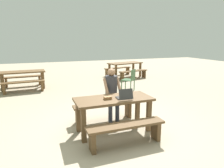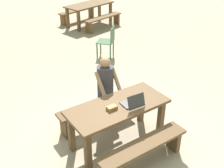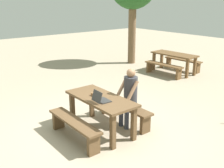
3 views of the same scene
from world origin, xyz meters
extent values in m
plane|color=tan|center=(0.00, 0.00, 0.00)|extent=(30.00, 30.00, 0.00)
cube|color=brown|center=(0.00, 0.00, 0.73)|extent=(1.64, 0.72, 0.05)
cube|color=brown|center=(-0.72, -0.26, 0.35)|extent=(0.09, 0.09, 0.70)
cube|color=brown|center=(0.72, -0.26, 0.35)|extent=(0.09, 0.09, 0.70)
cube|color=brown|center=(-0.72, 0.26, 0.35)|extent=(0.09, 0.09, 0.70)
cube|color=brown|center=(0.72, 0.26, 0.35)|extent=(0.09, 0.09, 0.70)
cube|color=brown|center=(0.00, -0.65, 0.41)|extent=(1.51, 0.30, 0.05)
cube|color=brown|center=(-0.66, -0.65, 0.19)|extent=(0.08, 0.24, 0.38)
cube|color=brown|center=(0.66, -0.65, 0.19)|extent=(0.08, 0.24, 0.38)
cube|color=brown|center=(0.00, 0.65, 0.41)|extent=(1.51, 0.30, 0.05)
cube|color=brown|center=(-0.66, 0.65, 0.19)|extent=(0.08, 0.24, 0.38)
cube|color=brown|center=(0.66, 0.65, 0.19)|extent=(0.08, 0.24, 0.38)
cube|color=#2D2D2D|center=(0.19, -0.08, 0.76)|extent=(0.31, 0.24, 0.02)
cube|color=#2D2D2D|center=(0.18, -0.22, 0.88)|extent=(0.30, 0.09, 0.21)
cube|color=black|center=(0.19, -0.22, 0.88)|extent=(0.28, 0.08, 0.19)
cube|color=olive|center=(-0.15, -0.04, 0.78)|extent=(0.16, 0.10, 0.06)
cylinder|color=#333847|center=(0.10, 0.47, 0.21)|extent=(0.10, 0.10, 0.43)
cylinder|color=#333847|center=(0.28, 0.47, 0.21)|extent=(0.10, 0.10, 0.43)
cube|color=#333847|center=(0.19, 0.56, 0.47)|extent=(0.28, 0.28, 0.12)
cylinder|color=#333338|center=(0.19, 0.65, 0.81)|extent=(0.29, 0.29, 0.60)
cylinder|color=#936B4C|center=(0.02, 0.55, 0.86)|extent=(0.07, 0.32, 0.41)
cylinder|color=#936B4C|center=(0.35, 0.55, 0.86)|extent=(0.07, 0.32, 0.41)
sphere|color=#936B4C|center=(0.19, 0.65, 1.20)|extent=(0.19, 0.19, 0.19)
cube|color=brown|center=(-2.04, 4.90, 0.71)|extent=(1.73, 0.78, 0.05)
cube|color=brown|center=(-2.77, 4.61, 0.34)|extent=(0.09, 0.09, 0.68)
cube|color=brown|center=(-1.28, 4.70, 0.34)|extent=(0.09, 0.09, 0.68)
cube|color=brown|center=(-2.80, 5.10, 0.34)|extent=(0.09, 0.09, 0.68)
cube|color=brown|center=(-1.30, 5.19, 0.34)|extent=(0.09, 0.09, 0.68)
cube|color=brown|center=(-2.00, 4.29, 0.41)|extent=(1.54, 0.39, 0.05)
cube|color=brown|center=(-2.67, 4.26, 0.19)|extent=(0.09, 0.24, 0.39)
cube|color=brown|center=(-1.34, 4.33, 0.19)|extent=(0.09, 0.24, 0.39)
cube|color=brown|center=(-2.07, 5.51, 0.41)|extent=(1.54, 0.39, 0.05)
cube|color=brown|center=(-2.74, 5.47, 0.19)|extent=(0.09, 0.24, 0.39)
cube|color=brown|center=(-1.41, 5.55, 0.19)|extent=(0.09, 0.24, 0.39)
cylinder|color=brown|center=(-4.22, 4.77, 1.31)|extent=(0.32, 0.32, 2.63)
camera|label=1|loc=(-1.48, -3.82, 1.96)|focal=32.13mm
camera|label=2|loc=(-2.13, -2.94, 3.20)|focal=44.28mm
camera|label=3|loc=(4.13, -3.02, 2.67)|focal=42.78mm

